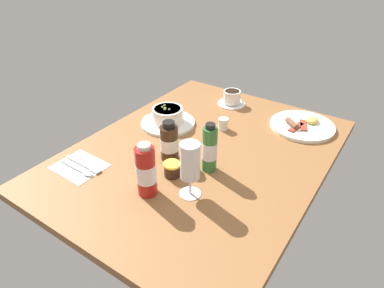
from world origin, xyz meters
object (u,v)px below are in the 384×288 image
object	(u,v)px
creamer_jug	(223,124)
wine_glass	(190,164)
sauce_bottle_green	(210,149)
cutlery_setting	(80,167)
sauce_bottle_red	(146,171)
breakfast_plate	(302,125)
sauce_bottle_brown	(169,142)
jam_jar	(172,169)
porridge_bowl	(168,117)
coffee_cup	(232,98)

from	to	relation	value
creamer_jug	wine_glass	world-z (taller)	wine_glass
sauce_bottle_green	cutlery_setting	bearing A→B (deg)	-57.11
sauce_bottle_red	breakfast_plate	distance (cm)	72.11
cutlery_setting	sauce_bottle_green	bearing A→B (deg)	122.89
sauce_bottle_brown	sauce_bottle_green	bearing A→B (deg)	98.53
jam_jar	sauce_bottle_red	size ratio (longest dim) A/B	0.32
porridge_bowl	breakfast_plate	world-z (taller)	porridge_bowl
wine_glass	breakfast_plate	xyz separation A→B (cm)	(-60.10, 14.64, -10.52)
sauce_bottle_brown	cutlery_setting	bearing A→B (deg)	-45.49
porridge_bowl	sauce_bottle_green	xyz separation A→B (cm)	(17.08, 30.71, 4.87)
breakfast_plate	sauce_bottle_red	bearing A→B (deg)	-21.02
sauce_bottle_green	breakfast_plate	bearing A→B (deg)	160.20
porridge_bowl	creamer_jug	xyz separation A→B (cm)	(-9.16, 21.07, -0.74)
coffee_cup	wine_glass	bearing A→B (deg)	17.54
cutlery_setting	creamer_jug	bearing A→B (deg)	151.40
coffee_cup	sauce_bottle_brown	world-z (taller)	sauce_bottle_brown
coffee_cup	cutlery_setting	bearing A→B (deg)	-14.57
sauce_bottle_green	creamer_jug	bearing A→B (deg)	-159.83
wine_glass	jam_jar	size ratio (longest dim) A/B	3.18
sauce_bottle_red	sauce_bottle_brown	bearing A→B (deg)	-162.90
coffee_cup	sauce_bottle_brown	size ratio (longest dim) A/B	0.89
breakfast_plate	jam_jar	bearing A→B (deg)	-23.89
coffee_cup	sauce_bottle_red	size ratio (longest dim) A/B	0.74
jam_jar	coffee_cup	bearing A→B (deg)	-170.44
sauce_bottle_red	breakfast_plate	size ratio (longest dim) A/B	0.68
cutlery_setting	breakfast_plate	world-z (taller)	breakfast_plate
sauce_bottle_red	jam_jar	bearing A→B (deg)	174.73
creamer_jug	sauce_bottle_green	world-z (taller)	sauce_bottle_green
creamer_jug	sauce_bottle_brown	bearing A→B (deg)	-10.54
wine_glass	sauce_bottle_green	bearing A→B (deg)	-172.27
sauce_bottle_green	sauce_bottle_red	size ratio (longest dim) A/B	0.99
cutlery_setting	sauce_bottle_red	xyz separation A→B (cm)	(-2.94, 27.82, 7.99)
sauce_bottle_green	breakfast_plate	world-z (taller)	sauce_bottle_green
creamer_jug	jam_jar	size ratio (longest dim) A/B	0.94
wine_glass	sauce_bottle_red	size ratio (longest dim) A/B	1.03
jam_jar	breakfast_plate	xyz separation A→B (cm)	(-55.75, 24.69, -1.58)
wine_glass	jam_jar	distance (cm)	14.14
cutlery_setting	jam_jar	distance (cm)	32.22
sauce_bottle_green	sauce_bottle_brown	distance (cm)	15.18
cutlery_setting	wine_glass	bearing A→B (deg)	104.14
porridge_bowl	coffee_cup	world-z (taller)	porridge_bowl
jam_jar	sauce_bottle_red	world-z (taller)	sauce_bottle_red
wine_glass	sauce_bottle_green	world-z (taller)	wine_glass
breakfast_plate	sauce_bottle_brown	bearing A→B (deg)	-33.15
coffee_cup	wine_glass	xyz separation A→B (cm)	(63.14, 19.95, 8.35)
porridge_bowl	coffee_cup	size ratio (longest dim) A/B	1.72
sauce_bottle_red	sauce_bottle_brown	size ratio (longest dim) A/B	1.20
cutlery_setting	coffee_cup	size ratio (longest dim) A/B	1.31
jam_jar	sauce_bottle_brown	bearing A→B (deg)	-137.90
sauce_bottle_green	coffee_cup	bearing A→B (deg)	-159.80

